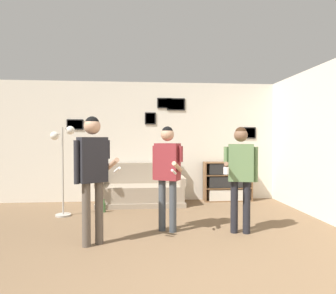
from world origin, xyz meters
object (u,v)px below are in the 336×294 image
couch (141,191)px  drinking_cup (228,159)px  bookshelf (228,181)px  person_watcher_holding_cup (241,169)px  bottle_on_floor (104,207)px  floor_lamp (63,154)px  person_player_foreground_left (93,166)px  person_player_foreground_center (167,168)px

couch → drinking_cup: 2.10m
drinking_cup → bookshelf: bearing=-179.7°
drinking_cup → person_watcher_holding_cup: bearing=-102.1°
couch → person_watcher_holding_cup: 2.68m
couch → bookshelf: (1.97, 0.20, 0.15)m
couch → drinking_cup: size_ratio=16.59×
couch → person_watcher_holding_cup: (1.49, -2.12, 0.68)m
bottle_on_floor → person_watcher_holding_cup: bearing=-34.0°
couch → bottle_on_floor: (-0.71, -0.64, -0.19)m
floor_lamp → drinking_cup: 3.57m
person_player_foreground_left → bottle_on_floor: bearing=92.6°
couch → person_player_foreground_left: person_player_foreground_left is taller
bookshelf → bottle_on_floor: bearing=-162.7°
couch → person_player_foreground_center: bearing=-78.1°
bookshelf → floor_lamp: floor_lamp is taller
floor_lamp → person_watcher_holding_cup: (2.90, -1.26, -0.16)m
couch → drinking_cup: bearing=5.7°
bottle_on_floor → floor_lamp: bearing=-162.7°
couch → person_player_foreground_center: (0.41, -1.94, 0.68)m
couch → bookshelf: bookshelf is taller
bookshelf → person_player_foreground_left: person_player_foreground_left is taller
floor_lamp → drinking_cup: size_ratio=14.72×
floor_lamp → person_watcher_holding_cup: 3.17m
couch → floor_lamp: size_ratio=1.13×
bookshelf → person_player_foreground_center: 2.70m
floor_lamp → drinking_cup: (3.40, 1.06, -0.18)m
drinking_cup → couch: bearing=-174.3°
person_player_foreground_left → couch: bearing=75.7°
person_watcher_holding_cup → bottle_on_floor: 2.79m
floor_lamp → bottle_on_floor: bearing=17.3°
person_watcher_holding_cup → drinking_cup: 2.37m
person_player_foreground_center → person_player_foreground_left: bearing=-153.9°
person_watcher_holding_cup → bottle_on_floor: size_ratio=6.35×
couch → person_player_foreground_left: size_ratio=1.09×
floor_lamp → person_watcher_holding_cup: size_ratio=1.04×
floor_lamp → person_player_foreground_left: (0.79, -1.59, -0.07)m
floor_lamp → bookshelf: bearing=17.3°
person_player_foreground_left → person_watcher_holding_cup: size_ratio=1.07×
person_player_foreground_left → person_player_foreground_center: (1.03, 0.51, -0.08)m
person_player_foreground_left → drinking_cup: size_ratio=15.26×
couch → floor_lamp: 1.85m
person_watcher_holding_cup → drinking_cup: bearing=77.9°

